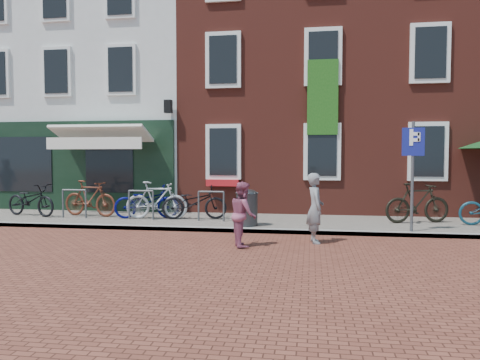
% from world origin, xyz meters
% --- Properties ---
extents(ground, '(80.00, 80.00, 0.00)m').
position_xyz_m(ground, '(0.00, 0.00, 0.00)').
color(ground, brown).
extents(sidewalk, '(24.00, 3.00, 0.10)m').
position_xyz_m(sidewalk, '(1.00, 1.50, 0.05)').
color(sidewalk, slate).
rests_on(sidewalk, ground).
extents(building_stucco, '(8.00, 8.00, 9.00)m').
position_xyz_m(building_stucco, '(-5.00, 7.00, 4.50)').
color(building_stucco, silver).
rests_on(building_stucco, ground).
extents(building_brick_mid, '(6.00, 8.00, 10.00)m').
position_xyz_m(building_brick_mid, '(2.00, 7.00, 5.00)').
color(building_brick_mid, maroon).
rests_on(building_brick_mid, ground).
extents(building_brick_right, '(6.00, 8.00, 10.00)m').
position_xyz_m(building_brick_right, '(8.00, 7.00, 5.00)').
color(building_brick_right, maroon).
rests_on(building_brick_right, ground).
extents(litter_bin, '(0.54, 0.54, 0.99)m').
position_xyz_m(litter_bin, '(1.58, 0.53, 0.61)').
color(litter_bin, '#353638').
rests_on(litter_bin, sidewalk).
extents(parking_sign, '(0.50, 0.08, 2.57)m').
position_xyz_m(parking_sign, '(5.52, 0.24, 1.80)').
color(parking_sign, '#4C4C4F').
rests_on(parking_sign, sidewalk).
extents(woman, '(0.46, 0.61, 1.51)m').
position_xyz_m(woman, '(3.27, -0.99, 0.75)').
color(woman, gray).
rests_on(woman, ground).
extents(boy, '(0.69, 0.78, 1.34)m').
position_xyz_m(boy, '(1.80, -1.60, 0.67)').
color(boy, '#9C4A66').
rests_on(boy, ground).
extents(bicycle_0, '(1.92, 1.08, 0.95)m').
position_xyz_m(bicycle_0, '(-4.99, 1.40, 0.58)').
color(bicycle_0, black).
rests_on(bicycle_0, sidewalk).
extents(bicycle_1, '(1.82, 0.79, 1.06)m').
position_xyz_m(bicycle_1, '(-3.24, 1.61, 0.63)').
color(bicycle_1, '#522416').
rests_on(bicycle_1, sidewalk).
extents(bicycle_2, '(1.91, 1.05, 0.95)m').
position_xyz_m(bicycle_2, '(-1.43, 1.45, 0.58)').
color(bicycle_2, '#03064D').
rests_on(bicycle_2, sidewalk).
extents(bicycle_3, '(1.79, 0.63, 1.06)m').
position_xyz_m(bicycle_3, '(-1.10, 1.36, 0.63)').
color(bicycle_3, '#ACABAE').
rests_on(bicycle_3, sidewalk).
extents(bicycle_4, '(1.90, 0.99, 0.95)m').
position_xyz_m(bicycle_4, '(-0.05, 1.50, 0.58)').
color(bicycle_4, black).
rests_on(bicycle_4, sidewalk).
extents(bicycle_5, '(1.83, 0.95, 1.06)m').
position_xyz_m(bicycle_5, '(5.96, 1.69, 0.63)').
color(bicycle_5, black).
rests_on(bicycle_5, sidewalk).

